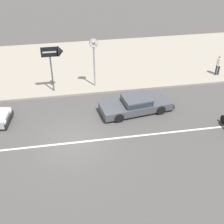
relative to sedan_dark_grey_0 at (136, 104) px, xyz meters
name	(u,v)px	position (x,y,z in m)	size (l,w,h in m)	color
ground_plane	(74,143)	(-4.26, -2.57, -0.54)	(160.00, 160.00, 0.00)	#4C4947
lane_centre_stripe	(74,143)	(-4.26, -2.57, -0.53)	(50.40, 0.14, 0.01)	silver
kerb_strip	(65,65)	(-4.26, 7.60, -0.46)	(68.00, 10.00, 0.15)	#9E9384
sedan_dark_grey_0	(136,104)	(0.00, 0.00, 0.00)	(4.87, 2.33, 1.06)	#47494F
street_clock	(94,52)	(-2.26, 3.62, 2.22)	(0.60, 0.22, 3.57)	#9E9EA3
arrow_signboard	(58,54)	(-4.70, 3.33, 2.43)	(1.50, 0.75, 3.35)	#4C4C51
pedestrian_mid_kerb	(219,64)	(7.37, 3.76, 0.55)	(0.34, 0.34, 1.61)	#232838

